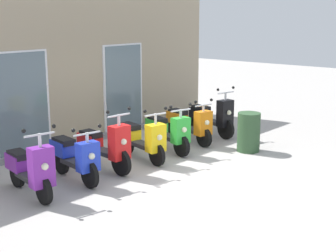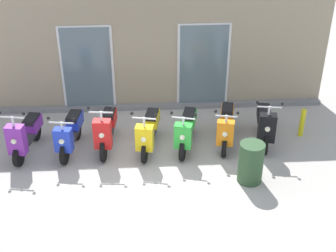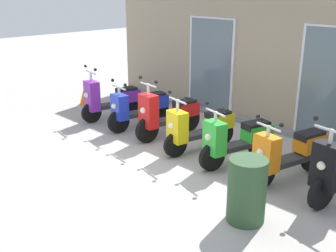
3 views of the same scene
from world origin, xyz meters
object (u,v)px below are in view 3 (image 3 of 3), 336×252
object	(u,v)px
scooter_red	(168,114)
traffic_cone	(85,94)
scooter_blue	(139,107)
scooter_orange	(289,152)
scooter_green	(237,139)
trash_bin	(247,190)
scooter_yellow	(199,127)
scooter_purple	(110,99)

from	to	relation	value
scooter_red	traffic_cone	xyz separation A→B (m)	(-3.32, 0.17, -0.24)
scooter_blue	scooter_orange	world-z (taller)	scooter_blue
scooter_green	scooter_orange	bearing A→B (deg)	7.63
scooter_green	trash_bin	size ratio (longest dim) A/B	1.73
traffic_cone	scooter_blue	bearing A→B (deg)	-5.61
scooter_red	scooter_green	world-z (taller)	scooter_red
scooter_yellow	scooter_green	world-z (taller)	scooter_yellow
scooter_red	scooter_green	distance (m)	1.82
scooter_purple	scooter_green	distance (m)	3.62
scooter_red	scooter_purple	bearing A→B (deg)	-176.19
scooter_green	scooter_orange	world-z (taller)	scooter_green
scooter_yellow	scooter_orange	world-z (taller)	scooter_yellow
scooter_purple	scooter_green	world-z (taller)	scooter_purple
scooter_purple	scooter_orange	xyz separation A→B (m)	(4.56, 0.16, -0.02)
scooter_green	traffic_cone	size ratio (longest dim) A/B	2.95
trash_bin	traffic_cone	distance (m)	6.54
scooter_purple	traffic_cone	distance (m)	1.56
scooter_yellow	scooter_green	bearing A→B (deg)	0.55
scooter_orange	scooter_yellow	bearing A→B (deg)	-175.74
scooter_green	scooter_orange	size ratio (longest dim) A/B	0.98
scooter_yellow	scooter_orange	size ratio (longest dim) A/B	1.00
traffic_cone	scooter_orange	bearing A→B (deg)	-1.24
trash_bin	scooter_red	bearing A→B (deg)	154.02
scooter_purple	trash_bin	bearing A→B (deg)	-15.65
scooter_blue	scooter_green	distance (m)	2.64
scooter_green	trash_bin	world-z (taller)	scooter_green
scooter_red	scooter_orange	size ratio (longest dim) A/B	1.04
scooter_purple	scooter_yellow	xyz separation A→B (m)	(2.76, 0.02, -0.01)
scooter_green	scooter_purple	bearing A→B (deg)	-179.50
scooter_red	scooter_yellow	size ratio (longest dim) A/B	1.04
scooter_purple	scooter_yellow	distance (m)	2.76
scooter_red	trash_bin	world-z (taller)	scooter_red
scooter_yellow	traffic_cone	bearing A→B (deg)	176.45
scooter_blue	trash_bin	size ratio (longest dim) A/B	1.74
scooter_green	traffic_cone	xyz separation A→B (m)	(-5.14, 0.26, -0.20)
scooter_orange	trash_bin	bearing A→B (deg)	-80.50
scooter_purple	scooter_blue	size ratio (longest dim) A/B	0.99
scooter_orange	trash_bin	distance (m)	1.53
scooter_green	scooter_yellow	bearing A→B (deg)	-179.45
scooter_yellow	trash_bin	distance (m)	2.47
scooter_red	scooter_orange	distance (m)	2.76
scooter_yellow	trash_bin	xyz separation A→B (m)	(2.05, -1.37, -0.03)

